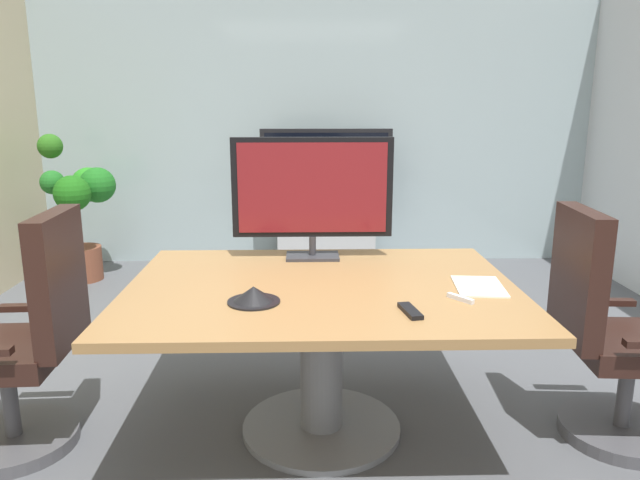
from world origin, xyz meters
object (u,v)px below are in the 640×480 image
object	(u,v)px
tv_monitor	(312,191)
remote_control	(410,311)
office_chair_left	(26,353)
wall_display_unit	(326,223)
office_chair_right	(610,346)
conference_phone	(254,295)
conference_table	(321,322)
potted_plant	(81,204)

from	to	relation	value
tv_monitor	remote_control	world-z (taller)	tv_monitor
office_chair_left	wall_display_unit	size ratio (longest dim) A/B	0.83
office_chair_right	conference_phone	world-z (taller)	office_chair_right
office_chair_right	conference_phone	size ratio (longest dim) A/B	4.95
conference_table	remote_control	bearing A→B (deg)	-48.63
office_chair_left	conference_table	bearing A→B (deg)	91.72
conference_phone	potted_plant	bearing A→B (deg)	121.73
conference_phone	remote_control	xyz separation A→B (m)	(0.63, -0.14, -0.02)
conference_table	remote_control	size ratio (longest dim) A/B	10.38
office_chair_right	conference_phone	distance (m)	1.65
conference_table	potted_plant	xyz separation A→B (m)	(-2.01, 2.55, 0.13)
office_chair_left	remote_control	bearing A→B (deg)	77.71
tv_monitor	conference_table	bearing A→B (deg)	-86.04
office_chair_left	remote_control	xyz separation A→B (m)	(1.66, -0.29, 0.29)
office_chair_left	potted_plant	xyz separation A→B (m)	(-0.69, 2.64, 0.23)
conference_table	wall_display_unit	world-z (taller)	wall_display_unit
conference_table	tv_monitor	bearing A→B (deg)	93.96
conference_table	office_chair_right	distance (m)	1.33
office_chair_right	potted_plant	world-z (taller)	potted_plant
wall_display_unit	potted_plant	distance (m)	2.18
office_chair_left	remote_control	distance (m)	1.71
conference_table	conference_phone	xyz separation A→B (m)	(-0.29, -0.24, 0.21)
office_chair_left	potted_plant	world-z (taller)	potted_plant
conference_table	potted_plant	bearing A→B (deg)	128.31
office_chair_left	tv_monitor	size ratio (longest dim) A/B	1.30
conference_table	potted_plant	world-z (taller)	potted_plant
tv_monitor	conference_phone	size ratio (longest dim) A/B	3.82
potted_plant	remote_control	xyz separation A→B (m)	(2.35, -2.93, 0.06)
potted_plant	conference_phone	size ratio (longest dim) A/B	5.82
conference_table	conference_phone	size ratio (longest dim) A/B	8.02
office_chair_right	conference_phone	xyz separation A→B (m)	(-1.61, -0.16, 0.31)
conference_table	potted_plant	distance (m)	3.25
potted_plant	conference_phone	world-z (taller)	potted_plant
remote_control	office_chair_right	bearing A→B (deg)	7.01
office_chair_right	remote_control	bearing A→B (deg)	111.06
tv_monitor	wall_display_unit	bearing A→B (deg)	86.16
conference_table	wall_display_unit	bearing A→B (deg)	87.48
office_chair_left	office_chair_right	distance (m)	2.64
conference_phone	conference_table	bearing A→B (deg)	39.96
conference_table	conference_phone	bearing A→B (deg)	-140.04
remote_control	wall_display_unit	bearing A→B (deg)	83.80
remote_control	tv_monitor	bearing A→B (deg)	103.21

